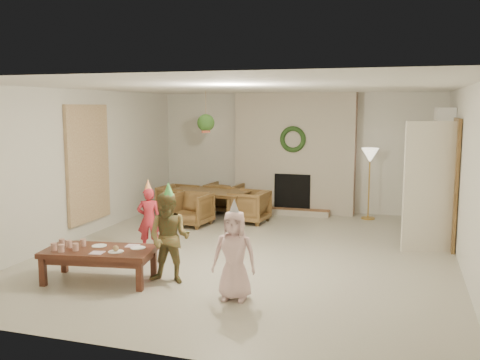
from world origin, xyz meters
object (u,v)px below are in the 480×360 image
at_px(dining_chair_far, 224,197).
at_px(dining_chair_left, 178,200).
at_px(dining_table, 209,204).
at_px(dining_chair_right, 249,206).
at_px(coffee_table_top, 99,251).
at_px(child_pink, 234,255).
at_px(dining_chair_near, 191,209).
at_px(child_plaid, 169,238).
at_px(child_red, 149,219).

distance_m(dining_chair_far, dining_chair_left, 1.00).
bearing_deg(dining_chair_far, dining_table, 90.00).
height_order(dining_chair_right, coffee_table_top, dining_chair_right).
height_order(dining_table, coffee_table_top, dining_table).
bearing_deg(child_pink, dining_chair_left, 116.32).
bearing_deg(dining_chair_right, dining_chair_near, -51.34).
relative_size(dining_chair_near, child_pink, 0.65).
xyz_separation_m(dining_chair_near, child_plaid, (0.98, -3.06, 0.27)).
xyz_separation_m(dining_table, child_pink, (1.86, -4.07, 0.24)).
relative_size(dining_chair_far, child_plaid, 0.59).
distance_m(dining_chair_right, coffee_table_top, 3.97).
distance_m(dining_table, child_pink, 4.48).
height_order(dining_table, dining_chair_right, dining_chair_right).
height_order(dining_table, dining_chair_far, dining_chair_far).
xyz_separation_m(child_plaid, child_pink, (0.96, -0.31, -0.06)).
bearing_deg(dining_chair_near, coffee_table_top, -81.20).
xyz_separation_m(dining_chair_far, child_red, (-0.12, -3.19, 0.18)).
bearing_deg(dining_chair_left, coffee_table_top, -163.00).
bearing_deg(dining_chair_far, child_plaid, 107.24).
xyz_separation_m(dining_chair_right, child_pink, (0.98, -3.97, 0.21)).
bearing_deg(dining_chair_near, dining_table, 90.00).
relative_size(dining_chair_right, coffee_table_top, 0.50).
height_order(coffee_table_top, child_red, child_red).
bearing_deg(dining_chair_far, dining_chair_near, 90.00).
distance_m(dining_chair_near, dining_chair_right, 1.13).
height_order(dining_chair_far, child_red, child_red).
xyz_separation_m(child_red, child_plaid, (0.94, -1.27, 0.09)).
bearing_deg(dining_chair_near, dining_chair_right, 38.66).
height_order(dining_chair_near, child_pink, child_pink).
distance_m(coffee_table_top, child_red, 1.49).
relative_size(dining_chair_near, dining_chair_left, 1.00).
relative_size(child_red, child_pink, 0.94).
distance_m(dining_table, dining_chair_far, 0.71).
xyz_separation_m(dining_chair_left, child_red, (0.66, -2.58, 0.18)).
relative_size(dining_chair_right, child_red, 0.69).
distance_m(dining_table, coffee_table_top, 3.99).
xyz_separation_m(dining_chair_near, dining_chair_far, (0.17, 1.40, 0.00)).
height_order(dining_chair_left, child_plaid, child_plaid).
bearing_deg(dining_chair_left, child_plaid, -150.52).
xyz_separation_m(dining_table, dining_chair_far, (0.08, 0.70, 0.03)).
xyz_separation_m(dining_chair_left, child_pink, (2.56, -4.16, 0.21)).
relative_size(dining_chair_far, child_pink, 0.65).
distance_m(dining_table, child_plaid, 3.88).
xyz_separation_m(dining_chair_far, coffee_table_top, (-0.06, -4.68, 0.08)).
relative_size(dining_chair_near, child_red, 0.69).
distance_m(dining_chair_far, child_pink, 5.10).
bearing_deg(coffee_table_top, dining_table, 81.40).
distance_m(dining_chair_far, child_plaid, 4.54).
bearing_deg(child_pink, child_red, 134.93).
distance_m(coffee_table_top, child_pink, 1.84).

